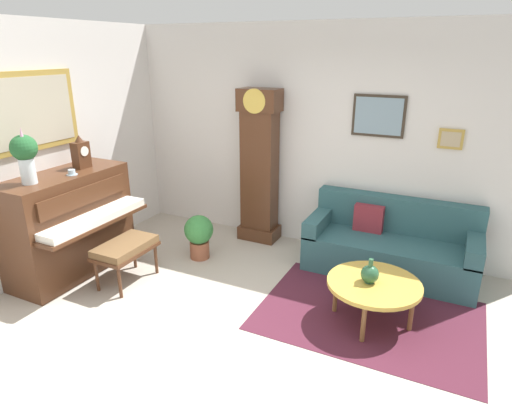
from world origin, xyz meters
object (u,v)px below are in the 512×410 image
Objects in this scene: piano_bench at (125,249)px; piano at (70,223)px; couch at (391,246)px; potted_plant at (199,234)px; mantel_clock at (81,153)px; coffee_table at (374,285)px; green_jug at (370,274)px; grandfather_clock at (259,171)px; flower_vase at (25,153)px; teacup at (72,173)px.

piano is at bearing -174.82° from piano_bench.
couch is 3.39× the size of potted_plant.
potted_plant is at bearing 29.47° from mantel_clock.
coffee_table is 0.13m from green_jug.
grandfather_clock reaches higher than piano_bench.
piano_bench is 1.84× the size of mantel_clock.
mantel_clock is (-3.35, -0.22, 0.97)m from coffee_table.
potted_plant is at bearing 49.73° from flower_vase.
couch is 3.28× the size of flower_vase.
piano is 2.40m from grandfather_clock.
piano_bench is at bearing -170.81° from green_jug.
teacup is 1.62m from potted_plant.
flower_vase is 2.42× the size of green_jug.
coffee_table is at bearing 8.61° from piano.
flower_vase is (-0.73, -0.47, 1.10)m from piano_bench.
piano_bench is at bearing -17.09° from mantel_clock.
mantel_clock is at bearing -158.07° from couch.
green_jug is at bearing -150.90° from coffee_table.
potted_plant is (1.13, 1.33, -1.18)m from flower_vase.
piano_bench is (0.73, 0.07, -0.20)m from piano.
flower_vase is 5.00× the size of teacup.
piano_bench is 3.03m from couch.
piano_bench is 2.66m from coffee_table.
grandfather_clock reaches higher than potted_plant.
couch reaches higher than green_jug.
mantel_clock is 3.42m from green_jug.
mantel_clock reaches higher than couch.
teacup is 3.29m from green_jug.
grandfather_clock is at bearing 64.81° from potted_plant.
couch is at bearing 21.93° from mantel_clock.
grandfather_clock is at bearing 144.46° from coffee_table.
green_jug is at bearing -36.71° from grandfather_clock.
potted_plant is at bearing -115.19° from grandfather_clock.
coffee_table is 1.57× the size of potted_plant.
teacup is 0.48× the size of green_jug.
couch is (3.32, 1.63, -0.29)m from piano.
coffee_table is at bearing -35.54° from grandfather_clock.
piano is 3.35m from green_jug.
piano is 0.99m from flower_vase.
piano is at bearing 90.21° from flower_vase.
piano is at bearing -153.90° from couch.
piano reaches higher than piano_bench.
mantel_clock is at bearing -176.67° from green_jug.
teacup is at bearing -153.20° from couch.
piano is 3.40m from coffee_table.
piano is at bearing -140.58° from potted_plant.
mantel_clock is at bearing -135.49° from grandfather_clock.
grandfather_clock reaches higher than coffee_table.
grandfather_clock is 1.07× the size of couch.
potted_plant reaches higher than coffee_table.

